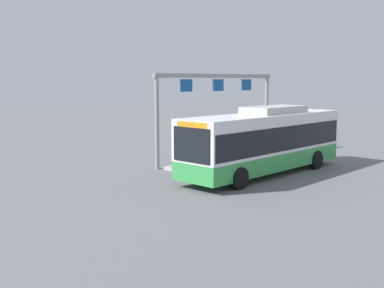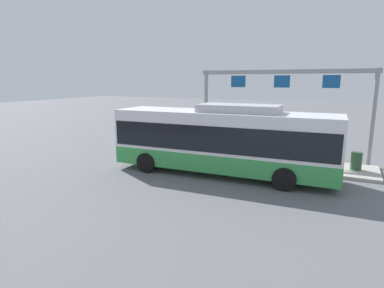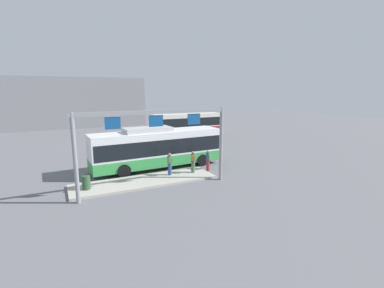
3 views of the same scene
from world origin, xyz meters
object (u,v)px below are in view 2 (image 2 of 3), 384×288
Objects in this scene: bus_main at (222,138)px; person_boarding at (211,140)px; trash_bin at (356,161)px; person_waiting_mid at (240,144)px; person_waiting_near at (186,142)px.

bus_main reaches higher than person_boarding.
person_boarding is at bearing 1.78° from trash_bin.
person_waiting_mid is at bearing 4.31° from trash_bin.
bus_main is at bearing 41.20° from person_waiting_near.
bus_main reaches higher than person_waiting_mid.
bus_main reaches higher than person_waiting_near.
bus_main is 2.85m from person_waiting_mid.
trash_bin is at bearing -154.20° from bus_main.
person_waiting_near is at bearing -40.14° from bus_main.
person_waiting_near is at bearing 3.76° from trash_bin.
person_waiting_mid is at bearing 81.69° from person_waiting_near.
bus_main is 6.51× the size of person_waiting_near.
person_waiting_near is 1.00× the size of person_waiting_mid.
person_waiting_near is 1.86× the size of trash_bin.
trash_bin is (-5.92, -0.45, -0.44)m from person_waiting_mid.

